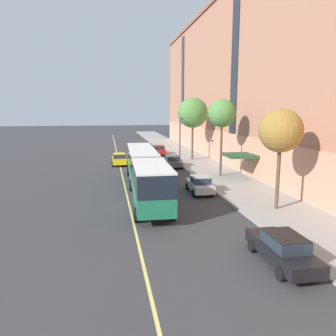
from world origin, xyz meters
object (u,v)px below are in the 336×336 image
(parked_car_silver_3, at_px, (200,184))
(street_lamp, at_px, (180,134))
(parked_car_black_4, at_px, (283,249))
(fire_hydrant, at_px, (181,161))
(city_bus, at_px, (145,170))
(parked_car_darkgray_0, at_px, (172,161))
(street_tree_far_uptown, at_px, (222,114))
(street_tree_far_downtown, at_px, (193,113))
(parked_car_red_1, at_px, (159,150))
(taxi_cab, at_px, (119,159))
(street_tree_mid_block, at_px, (281,131))

(parked_car_silver_3, height_order, street_lamp, street_lamp)
(parked_car_black_4, relative_size, fire_hydrant, 6.69)
(city_bus, xyz_separation_m, parked_car_darkgray_0, (4.90, 12.10, -1.26))
(city_bus, height_order, street_tree_far_uptown, street_tree_far_uptown)
(street_lamp, relative_size, fire_hydrant, 8.50)
(parked_car_darkgray_0, bearing_deg, street_tree_far_downtown, 52.24)
(parked_car_red_1, distance_m, street_lamp, 9.33)
(city_bus, relative_size, street_tree_far_uptown, 2.30)
(parked_car_black_4, relative_size, taxi_cab, 1.04)
(parked_car_black_4, xyz_separation_m, street_tree_far_downtown, (3.99, 32.44, 6.09))
(street_tree_far_uptown, height_order, fire_hydrant, street_tree_far_uptown)
(parked_car_silver_3, xyz_separation_m, street_tree_far_downtown, (4.13, 18.49, 6.09))
(parked_car_black_4, bearing_deg, street_lamp, 86.66)
(parked_car_darkgray_0, bearing_deg, taxi_cab, 154.15)
(taxi_cab, xyz_separation_m, street_tree_mid_block, (10.64, -22.58, 5.07))
(street_tree_far_uptown, xyz_separation_m, fire_hydrant, (-2.31, 9.25, -6.41))
(taxi_cab, bearing_deg, street_tree_far_downtown, 10.40)
(city_bus, bearing_deg, fire_hydrant, 65.16)
(parked_car_silver_3, relative_size, street_tree_mid_block, 0.58)
(street_tree_mid_block, xyz_separation_m, street_lamp, (-2.21, 22.70, -1.89))
(street_tree_far_uptown, distance_m, fire_hydrant, 11.49)
(parked_car_black_4, bearing_deg, street_tree_far_uptown, 78.81)
(street_tree_mid_block, bearing_deg, parked_car_black_4, -116.78)
(street_tree_far_uptown, bearing_deg, parked_car_red_1, 101.49)
(city_bus, bearing_deg, street_tree_far_uptown, 29.35)
(parked_car_silver_3, bearing_deg, parked_car_darkgray_0, 89.47)
(city_bus, height_order, fire_hydrant, city_bus)
(parked_car_red_1, relative_size, street_tree_far_uptown, 0.56)
(parked_car_silver_3, distance_m, taxi_cab, 17.78)
(parked_car_darkgray_0, xyz_separation_m, taxi_cab, (-6.64, 3.22, 0.00))
(parked_car_black_4, xyz_separation_m, fire_hydrant, (1.69, 29.43, -0.29))
(parked_car_red_1, height_order, street_tree_far_uptown, street_tree_far_uptown)
(parked_car_darkgray_0, height_order, street_tree_far_uptown, street_tree_far_uptown)
(street_lamp, bearing_deg, taxi_cab, -179.17)
(street_tree_far_downtown, distance_m, street_lamp, 4.09)
(street_tree_far_downtown, bearing_deg, parked_car_silver_3, -102.58)
(taxi_cab, height_order, street_tree_mid_block, street_tree_mid_block)
(parked_car_darkgray_0, distance_m, parked_car_red_1, 11.96)
(parked_car_darkgray_0, height_order, parked_car_silver_3, same)
(city_bus, xyz_separation_m, street_tree_far_downtown, (8.91, 17.27, 4.83))
(street_tree_mid_block, distance_m, street_lamp, 22.89)
(taxi_cab, relative_size, street_tree_far_uptown, 0.56)
(parked_car_darkgray_0, distance_m, street_lamp, 4.95)
(street_tree_mid_block, height_order, street_lamp, street_tree_mid_block)
(street_tree_mid_block, bearing_deg, city_bus, 140.82)
(parked_car_silver_3, bearing_deg, taxi_cab, 111.51)
(city_bus, height_order, street_tree_mid_block, street_tree_mid_block)
(street_tree_far_downtown, height_order, street_lamp, street_tree_far_downtown)
(parked_car_red_1, bearing_deg, street_tree_far_downtown, -60.28)
(parked_car_red_1, bearing_deg, taxi_cab, -127.77)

